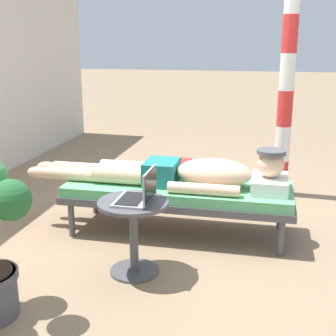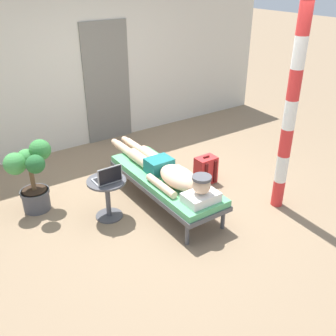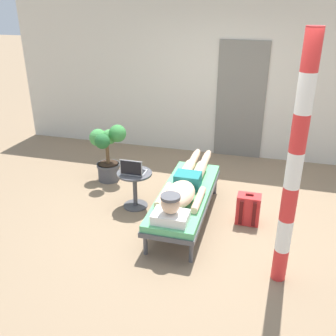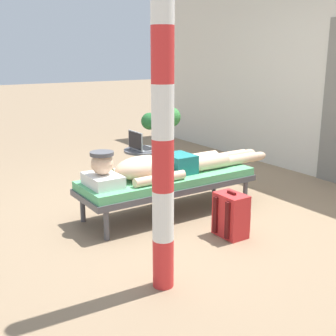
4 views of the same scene
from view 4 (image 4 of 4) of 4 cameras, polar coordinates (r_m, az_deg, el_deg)
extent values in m
plane|color=#8C7256|center=(4.62, 1.35, -5.83)|extent=(40.00, 40.00, 0.00)
cube|color=beige|center=(6.08, 20.52, 11.29)|extent=(7.60, 0.20, 2.70)
cylinder|color=#4C4C51|center=(5.25, 6.01, -1.73)|extent=(0.05, 0.05, 0.28)
cylinder|color=#4C4C51|center=(4.87, 10.00, -3.21)|extent=(0.05, 0.05, 0.28)
cylinder|color=#4C4C51|center=(4.42, -11.03, -5.13)|extent=(0.05, 0.05, 0.28)
cylinder|color=#4C4C51|center=(3.97, -8.01, -7.39)|extent=(0.05, 0.05, 0.28)
cube|color=#4C4C51|center=(4.52, 0.01, -2.16)|extent=(0.63, 1.87, 0.06)
cube|color=#59B272|center=(4.50, 0.01, -1.30)|extent=(0.61, 1.83, 0.08)
cube|color=white|center=(4.13, -8.47, -1.58)|extent=(0.40, 0.28, 0.11)
sphere|color=beige|center=(4.08, -8.55, 0.57)|extent=(0.21, 0.21, 0.21)
cylinder|color=#4C4C51|center=(4.06, -8.60, 1.87)|extent=(0.22, 0.22, 0.03)
ellipsoid|color=beige|center=(4.31, -3.21, 0.08)|extent=(0.35, 0.60, 0.23)
cylinder|color=beige|center=(4.53, -4.06, -0.09)|extent=(0.09, 0.55, 0.09)
cylinder|color=beige|center=(4.17, -1.07, -1.39)|extent=(0.09, 0.55, 0.09)
cube|color=#1E7272|center=(4.54, 1.48, 0.61)|extent=(0.33, 0.26, 0.19)
cylinder|color=beige|center=(4.80, 4.22, 1.13)|extent=(0.15, 0.42, 0.15)
cylinder|color=beige|center=(5.08, 8.06, 1.54)|extent=(0.11, 0.44, 0.11)
ellipsoid|color=beige|center=(5.27, 10.43, 1.88)|extent=(0.09, 0.20, 0.10)
cylinder|color=beige|center=(4.68, 5.50, 0.72)|extent=(0.15, 0.42, 0.15)
cylinder|color=beige|center=(4.96, 9.36, 1.16)|extent=(0.11, 0.44, 0.11)
ellipsoid|color=beige|center=(5.15, 11.73, 1.52)|extent=(0.09, 0.20, 0.10)
cylinder|color=#4C4C51|center=(5.29, -3.03, -3.02)|extent=(0.34, 0.34, 0.02)
cylinder|color=#4C4C51|center=(5.22, -3.07, -0.42)|extent=(0.06, 0.06, 0.48)
cylinder|color=#4C4C51|center=(5.16, -3.11, 2.29)|extent=(0.48, 0.48, 0.02)
cube|color=#A5A8AD|center=(5.16, -3.11, 2.51)|extent=(0.31, 0.22, 0.02)
cube|color=black|center=(5.16, -3.02, 2.63)|extent=(0.27, 0.15, 0.00)
cube|color=#A5A8AD|center=(5.08, -4.26, 3.60)|extent=(0.31, 0.01, 0.21)
cube|color=black|center=(5.07, -4.34, 3.59)|extent=(0.29, 0.00, 0.19)
cube|color=red|center=(4.04, 8.16, -6.08)|extent=(0.30, 0.20, 0.40)
cube|color=red|center=(4.14, 9.38, -6.63)|extent=(0.23, 0.04, 0.18)
cube|color=#531212|center=(4.02, 6.18, -6.07)|extent=(0.04, 0.02, 0.34)
cube|color=#531212|center=(3.91, 7.73, -6.77)|extent=(0.04, 0.02, 0.34)
cube|color=#531212|center=(3.97, 8.27, -3.21)|extent=(0.10, 0.02, 0.02)
cylinder|color=#4C4C51|center=(6.17, -0.90, 0.86)|extent=(0.34, 0.34, 0.28)
cylinder|color=#4C4C51|center=(6.14, -0.91, 1.95)|extent=(0.37, 0.37, 0.04)
cylinder|color=#332319|center=(6.13, -0.91, 2.17)|extent=(0.31, 0.31, 0.01)
cylinder|color=brown|center=(6.10, -0.92, 3.79)|extent=(0.06, 0.06, 0.36)
sphere|color=#38843D|center=(5.93, 0.36, 6.64)|extent=(0.27, 0.27, 0.27)
sphere|color=#429347|center=(6.11, -0.13, 6.03)|extent=(0.24, 0.24, 0.24)
sphere|color=#429347|center=(6.21, -1.39, 6.11)|extent=(0.27, 0.27, 0.27)
sphere|color=#23602D|center=(5.93, -2.41, 6.10)|extent=(0.23, 0.23, 0.23)
cylinder|color=red|center=(3.19, -0.63, -12.21)|extent=(0.15, 0.15, 0.36)
cylinder|color=white|center=(3.05, -0.65, -6.19)|extent=(0.15, 0.15, 0.36)
cylinder|color=red|center=(2.94, -0.67, 0.36)|extent=(0.15, 0.15, 0.36)
cylinder|color=white|center=(2.87, -0.69, 7.32)|extent=(0.15, 0.15, 0.36)
cylinder|color=red|center=(2.84, -0.71, 14.50)|extent=(0.15, 0.15, 0.36)
camera|label=1|loc=(7.34, -20.84, 13.46)|focal=49.45mm
camera|label=2|loc=(6.27, -48.23, 21.20)|focal=41.54mm
camera|label=3|loc=(3.43, -74.16, 23.84)|focal=41.05mm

